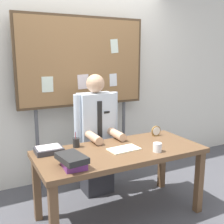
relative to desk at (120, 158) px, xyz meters
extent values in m
plane|color=#4C4C51|center=(0.00, 0.00, -0.64)|extent=(12.00, 12.00, 0.00)
cube|color=silver|center=(0.00, 1.17, 0.71)|extent=(6.40, 0.08, 2.70)
cube|color=brown|center=(0.00, 0.00, 0.06)|extent=(1.67, 0.75, 0.05)
cube|color=brown|center=(-0.78, -0.32, -0.30)|extent=(0.07, 0.07, 0.67)
cube|color=brown|center=(0.78, -0.32, -0.30)|extent=(0.07, 0.07, 0.67)
cube|color=brown|center=(-0.78, 0.32, -0.30)|extent=(0.07, 0.07, 0.67)
cube|color=brown|center=(0.78, 0.32, -0.30)|extent=(0.07, 0.07, 0.67)
cube|color=#2D2D33|center=(0.00, 0.60, -0.42)|extent=(0.34, 0.30, 0.44)
cube|color=silver|center=(0.00, 0.60, 0.19)|extent=(0.40, 0.22, 0.78)
sphere|color=tan|center=(0.00, 0.60, 0.69)|extent=(0.21, 0.21, 0.21)
cylinder|color=silver|center=(-0.23, 0.58, 0.34)|extent=(0.09, 0.09, 0.50)
cylinder|color=silver|center=(0.23, 0.58, 0.34)|extent=(0.09, 0.09, 0.50)
cylinder|color=tan|center=(-0.14, 0.34, 0.14)|extent=(0.09, 0.30, 0.09)
cylinder|color=tan|center=(0.14, 0.34, 0.14)|extent=(0.09, 0.30, 0.09)
cube|color=black|center=(0.00, 0.49, 0.25)|extent=(0.06, 0.01, 0.51)
cube|color=black|center=(0.09, 0.49, 0.37)|extent=(0.07, 0.01, 0.02)
cube|color=#4C3823|center=(0.00, 0.97, 0.93)|extent=(1.66, 0.05, 1.10)
cube|color=olive|center=(0.00, 0.96, 0.93)|extent=(1.60, 0.04, 1.04)
cylinder|color=#59595E|center=(-0.61, 1.00, -0.11)|extent=(0.04, 0.04, 1.05)
cylinder|color=#59595E|center=(0.61, 1.00, -0.11)|extent=(0.04, 0.04, 1.05)
cube|color=white|center=(0.41, 0.94, 0.69)|extent=(0.11, 0.00, 0.17)
cube|color=silver|center=(-0.47, 0.94, 0.67)|extent=(0.14, 0.00, 0.19)
cube|color=silver|center=(0.42, 0.94, 1.13)|extent=(0.12, 0.00, 0.18)
cube|color=silver|center=(-0.02, 0.94, 0.69)|extent=(0.15, 0.00, 0.19)
cube|color=#72337F|center=(-0.56, -0.21, 0.12)|extent=(0.19, 0.23, 0.06)
cube|color=#262626|center=(-0.58, -0.20, 0.17)|extent=(0.23, 0.31, 0.05)
cube|color=#F4EFCC|center=(0.03, -0.02, 0.09)|extent=(0.32, 0.20, 0.01)
cylinder|color=olive|center=(0.60, 0.23, 0.15)|extent=(0.12, 0.02, 0.12)
cylinder|color=white|center=(0.60, 0.21, 0.15)|extent=(0.10, 0.00, 0.10)
cube|color=olive|center=(0.60, 0.23, 0.09)|extent=(0.08, 0.04, 0.01)
cylinder|color=white|center=(0.29, -0.22, 0.13)|extent=(0.09, 0.09, 0.09)
cylinder|color=#262626|center=(-0.37, 0.27, 0.14)|extent=(0.07, 0.07, 0.09)
cylinder|color=#263399|center=(-0.37, 0.28, 0.18)|extent=(0.01, 0.01, 0.15)
cylinder|color=maroon|center=(-0.37, 0.26, 0.18)|extent=(0.01, 0.01, 0.15)
cube|color=#333338|center=(-0.66, 0.24, 0.11)|extent=(0.26, 0.20, 0.05)
cube|color=silver|center=(-0.66, 0.24, 0.14)|extent=(0.22, 0.17, 0.01)
camera|label=1|loc=(-1.25, -2.26, 1.01)|focal=43.58mm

